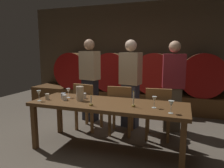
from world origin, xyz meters
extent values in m
plane|color=brown|center=(0.00, 0.00, 0.00)|extent=(8.46, 8.46, 0.00)
cube|color=brown|center=(0.00, 3.20, 1.37)|extent=(6.51, 0.24, 2.75)
cube|color=brown|center=(0.00, 2.65, 0.21)|extent=(5.86, 0.90, 0.43)
cylinder|color=brown|center=(-1.66, 2.65, 0.92)|extent=(0.98, 0.78, 0.98)
cylinder|color=maroon|center=(-1.66, 2.25, 0.92)|extent=(0.99, 0.03, 0.99)
cylinder|color=maroon|center=(-1.66, 3.05, 0.92)|extent=(0.99, 0.03, 0.99)
cylinder|color=#2D2D33|center=(-1.66, 2.65, 0.92)|extent=(0.98, 0.04, 0.98)
cylinder|color=brown|center=(-0.52, 2.65, 0.92)|extent=(0.98, 0.78, 0.98)
cylinder|color=#9E1411|center=(-0.52, 2.25, 0.92)|extent=(0.99, 0.03, 0.99)
cylinder|color=#9E1411|center=(-0.52, 3.05, 0.92)|extent=(0.99, 0.03, 0.99)
cylinder|color=#2D2D33|center=(-0.52, 2.65, 0.92)|extent=(0.98, 0.04, 0.98)
cylinder|color=brown|center=(0.56, 2.65, 0.92)|extent=(0.98, 0.78, 0.98)
cylinder|color=#B21C16|center=(0.56, 2.25, 0.92)|extent=(0.99, 0.03, 0.99)
cylinder|color=#B21C16|center=(0.56, 3.05, 0.92)|extent=(0.99, 0.03, 0.99)
cylinder|color=#2D2D33|center=(0.56, 2.65, 0.92)|extent=(0.98, 0.04, 0.98)
cylinder|color=#513319|center=(1.64, 2.65, 0.92)|extent=(0.98, 0.78, 0.98)
cylinder|color=maroon|center=(1.64, 2.25, 0.92)|extent=(0.99, 0.03, 0.99)
cylinder|color=maroon|center=(1.64, 3.05, 0.92)|extent=(0.99, 0.03, 0.99)
cylinder|color=#2D2D33|center=(1.64, 2.65, 0.92)|extent=(0.98, 0.04, 0.98)
cube|color=brown|center=(0.22, 0.14, 0.70)|extent=(2.26, 0.78, 0.05)
cube|color=brown|center=(-0.83, -0.19, 0.34)|extent=(0.07, 0.07, 0.67)
cube|color=brown|center=(1.27, -0.19, 0.34)|extent=(0.07, 0.07, 0.67)
cube|color=brown|center=(-0.83, 0.47, 0.34)|extent=(0.07, 0.07, 0.67)
cube|color=brown|center=(1.27, 0.47, 0.34)|extent=(0.07, 0.07, 0.67)
cube|color=olive|center=(-0.42, 0.82, 0.44)|extent=(0.45, 0.45, 0.04)
cube|color=olive|center=(-0.44, 0.64, 0.67)|extent=(0.40, 0.09, 0.42)
cube|color=olive|center=(-0.23, 0.97, 0.21)|extent=(0.05, 0.05, 0.42)
cube|color=olive|center=(-0.56, 1.01, 0.21)|extent=(0.05, 0.05, 0.42)
cube|color=olive|center=(-0.27, 0.63, 0.21)|extent=(0.05, 0.05, 0.42)
cube|color=olive|center=(-0.61, 0.67, 0.21)|extent=(0.05, 0.05, 0.42)
cube|color=olive|center=(0.22, 0.80, 0.44)|extent=(0.44, 0.44, 0.04)
cube|color=olive|center=(0.24, 0.62, 0.67)|extent=(0.40, 0.08, 0.42)
cube|color=olive|center=(0.38, 0.99, 0.21)|extent=(0.05, 0.05, 0.42)
cube|color=olive|center=(0.04, 0.95, 0.21)|extent=(0.05, 0.05, 0.42)
cube|color=olive|center=(0.41, 0.65, 0.21)|extent=(0.05, 0.05, 0.42)
cube|color=olive|center=(0.07, 0.61, 0.21)|extent=(0.05, 0.05, 0.42)
cube|color=olive|center=(0.86, 0.82, 0.44)|extent=(0.44, 0.44, 0.04)
cube|color=olive|center=(0.88, 0.64, 0.67)|extent=(0.40, 0.08, 0.42)
cube|color=olive|center=(1.02, 1.01, 0.21)|extent=(0.05, 0.05, 0.42)
cube|color=olive|center=(0.68, 0.98, 0.21)|extent=(0.05, 0.05, 0.42)
cube|color=olive|center=(1.05, 0.67, 0.21)|extent=(0.05, 0.05, 0.42)
cube|color=olive|center=(0.71, 0.64, 0.21)|extent=(0.05, 0.05, 0.42)
cube|color=black|center=(-0.61, 1.28, 0.44)|extent=(0.34, 0.26, 0.88)
cube|color=tan|center=(-0.61, 1.28, 1.17)|extent=(0.42, 0.32, 0.58)
sphere|color=tan|center=(-0.61, 1.28, 1.59)|extent=(0.22, 0.22, 0.22)
cube|color=#33384C|center=(0.29, 1.18, 0.42)|extent=(0.33, 0.26, 0.84)
cube|color=tan|center=(0.29, 1.18, 1.14)|extent=(0.42, 0.31, 0.60)
sphere|color=beige|center=(0.29, 1.18, 1.56)|extent=(0.22, 0.22, 0.22)
cube|color=brown|center=(1.06, 1.24, 0.40)|extent=(0.33, 0.25, 0.81)
cube|color=maroon|center=(1.06, 1.24, 1.11)|extent=(0.41, 0.30, 0.61)
sphere|color=#D8A884|center=(1.06, 1.24, 1.53)|extent=(0.21, 0.21, 0.21)
cylinder|color=olive|center=(0.06, -0.09, 0.73)|extent=(0.05, 0.05, 0.02)
cylinder|color=#EDE5CC|center=(0.06, -0.09, 0.81)|extent=(0.02, 0.02, 0.12)
cone|color=yellow|center=(0.06, -0.09, 0.88)|extent=(0.01, 0.01, 0.02)
cylinder|color=olive|center=(0.62, 0.05, 0.73)|extent=(0.05, 0.05, 0.02)
cylinder|color=#EDE5CC|center=(0.62, 0.05, 0.83)|extent=(0.02, 0.02, 0.18)
cone|color=yellow|center=(0.62, 0.05, 0.93)|extent=(0.01, 0.01, 0.02)
cylinder|color=beige|center=(-0.23, 0.13, 0.83)|extent=(0.11, 0.11, 0.22)
cylinder|color=silver|center=(-0.80, -0.10, 0.72)|extent=(0.06, 0.06, 0.00)
cylinder|color=silver|center=(-0.80, -0.10, 0.76)|extent=(0.01, 0.01, 0.08)
cone|color=silver|center=(-0.80, -0.10, 0.84)|extent=(0.07, 0.07, 0.08)
cylinder|color=white|center=(-0.50, 0.24, 0.72)|extent=(0.06, 0.06, 0.00)
cylinder|color=white|center=(-0.50, 0.24, 0.76)|extent=(0.01, 0.01, 0.07)
cone|color=white|center=(-0.50, 0.24, 0.84)|extent=(0.07, 0.07, 0.07)
cylinder|color=silver|center=(0.89, 0.09, 0.72)|extent=(0.06, 0.06, 0.00)
cylinder|color=silver|center=(0.89, 0.09, 0.76)|extent=(0.01, 0.01, 0.08)
cone|color=silver|center=(0.89, 0.09, 0.84)|extent=(0.06, 0.06, 0.07)
cylinder|color=silver|center=(1.11, -0.09, 0.72)|extent=(0.06, 0.06, 0.00)
cylinder|color=silver|center=(1.11, -0.09, 0.76)|extent=(0.01, 0.01, 0.08)
cone|color=silver|center=(1.11, -0.09, 0.84)|extent=(0.07, 0.07, 0.08)
cylinder|color=beige|center=(-0.74, 0.02, 0.77)|extent=(0.06, 0.06, 0.09)
cylinder|color=silver|center=(-0.52, 0.14, 0.77)|extent=(0.08, 0.08, 0.09)
cylinder|color=white|center=(-0.46, 0.07, 0.76)|extent=(0.07, 0.07, 0.08)
cylinder|color=white|center=(-0.24, 0.28, 0.76)|extent=(0.07, 0.07, 0.08)
camera|label=1|loc=(1.24, -2.59, 1.47)|focal=33.20mm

